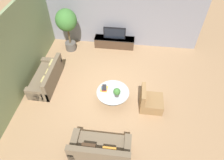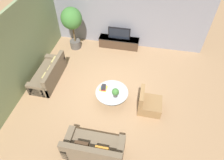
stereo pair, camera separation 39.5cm
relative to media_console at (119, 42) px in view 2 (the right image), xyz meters
name	(u,v)px [view 2 (the right image)]	position (x,y,z in m)	size (l,w,h in m)	color
ground_plane	(109,92)	(0.13, -2.94, -0.25)	(24.00, 24.00, 0.00)	#9E7A56
back_wall_stone	(124,15)	(0.13, 0.32, 1.25)	(7.40, 0.12, 3.00)	gray
side_wall_left	(22,48)	(-3.13, -2.74, 1.25)	(0.12, 7.40, 3.00)	gray
media_console	(119,42)	(0.00, 0.00, 0.00)	(1.90, 0.50, 0.48)	#473323
television	(119,33)	(0.00, 0.00, 0.50)	(1.02, 0.13, 0.55)	black
coffee_table	(112,94)	(0.31, -3.25, 0.04)	(1.18, 1.18, 0.41)	#756656
couch_by_wall	(49,74)	(-2.37, -2.74, 0.04)	(0.84, 1.88, 0.84)	brown
couch_near_entry	(94,148)	(0.19, -5.38, 0.04)	(1.76, 0.84, 0.84)	brown
armchair_wicker	(148,104)	(1.65, -3.42, 0.02)	(0.80, 0.76, 0.86)	olive
potted_palm_tall	(72,21)	(-2.03, -0.46, 1.15)	(0.91, 0.91, 2.02)	#514C47
potted_plant_tabletop	(115,92)	(0.46, -3.41, 0.36)	(0.25, 0.25, 0.35)	#514C47
book_stack	(103,88)	(-0.03, -3.15, 0.21)	(0.27, 0.31, 0.11)	gold
remote_black	(115,91)	(0.39, -3.19, 0.17)	(0.04, 0.16, 0.02)	black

